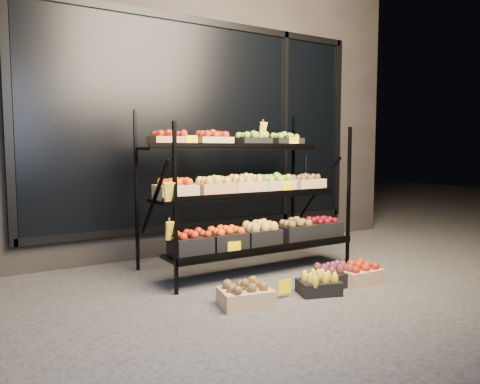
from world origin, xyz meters
TOP-DOWN VIEW (x-y plane):
  - ground at (0.00, 0.00)m, footprint 24.00×24.00m
  - building at (0.00, 2.59)m, footprint 6.00×2.08m
  - display_rack at (-0.01, 0.60)m, footprint 2.18×1.02m
  - tag_floor_a at (-0.29, -0.40)m, footprint 0.13×0.01m
  - tag_floor_b at (0.28, -0.40)m, footprint 0.13×0.01m
  - floor_crate_left at (-0.68, -0.39)m, footprint 0.47×0.38m
  - floor_crate_midleft at (0.04, -0.46)m, footprint 0.41×0.35m
  - floor_crate_midright at (0.58, -0.41)m, footprint 0.40×0.30m
  - floor_crate_right at (0.33, -0.34)m, footprint 0.44×0.36m

SIDE VIEW (x-z plane):
  - ground at x=0.00m, z-range 0.00..0.00m
  - tag_floor_a at x=-0.29m, z-range 0.00..0.12m
  - tag_floor_b at x=0.28m, z-range 0.00..0.12m
  - floor_crate_midleft at x=0.04m, z-range -0.01..0.18m
  - floor_crate_right at x=0.33m, z-range -0.01..0.19m
  - floor_crate_midright at x=0.58m, z-range -0.01..0.19m
  - floor_crate_left at x=-0.68m, z-range -0.01..0.20m
  - display_rack at x=-0.01m, z-range -0.05..1.63m
  - building at x=0.00m, z-range 0.00..3.50m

